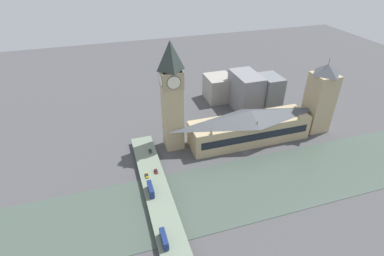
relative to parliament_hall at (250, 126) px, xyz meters
name	(u,v)px	position (x,y,z in m)	size (l,w,h in m)	color
ground_plane	(246,153)	(-13.97, 8.00, -12.47)	(600.00, 600.00, 0.00)	#4C4C4F
river_water	(269,182)	(-45.42, 8.00, -12.32)	(50.91, 360.00, 0.30)	#47564C
parliament_hall	(250,126)	(0.00, 0.00, 0.00)	(22.40, 88.16, 25.13)	tan
clock_tower	(172,95)	(9.81, 54.42, 28.29)	(13.92, 13.92, 76.57)	tan
victoria_tower	(320,98)	(0.06, -56.45, 14.05)	(16.74, 16.74, 57.05)	tan
road_bridge	(161,203)	(-45.42, 76.12, -9.16)	(133.81, 14.71, 4.16)	#5D6A59
double_decker_bus_lead	(164,239)	(-71.34, 79.89, -5.68)	(10.54, 2.62, 4.75)	navy
double_decker_bus_mid	(151,189)	(-36.61, 79.70, -5.52)	(10.74, 2.64, 5.06)	navy
car_northbound_mid	(147,175)	(-22.03, 79.47, -7.62)	(4.75, 1.78, 1.36)	gold
car_northbound_tail	(156,171)	(-19.91, 73.38, -7.60)	(4.27, 1.88, 1.42)	maroon
car_southbound_lead	(150,151)	(2.08, 72.92, -7.56)	(4.19, 1.75, 1.51)	#2D5638
city_block_west	(218,88)	(70.56, -3.82, -1.28)	(24.96, 22.69, 22.37)	#A39E93
city_block_center	(245,92)	(46.95, -19.15, 3.49)	(33.02, 20.01, 31.92)	gray
city_block_east	(269,93)	(39.05, -37.58, 2.98)	(22.98, 15.78, 30.91)	slate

